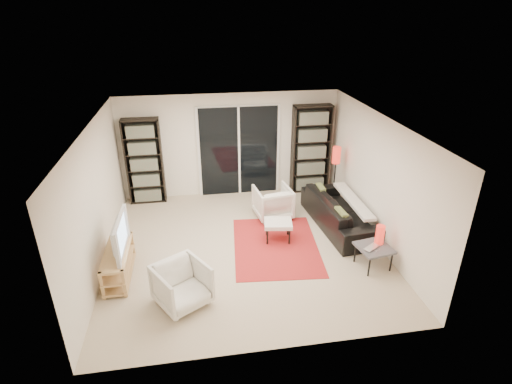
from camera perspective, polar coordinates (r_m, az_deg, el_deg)
floor at (r=7.61m, az=-1.51°, el=-7.92°), size 5.00×5.00×0.00m
wall_back at (r=9.34m, az=-3.72°, el=6.70°), size 5.00×0.02×2.40m
wall_front at (r=4.90m, az=2.45°, el=-11.94°), size 5.00×0.02×2.40m
wall_left at (r=7.17m, az=-21.82°, el=-1.07°), size 0.02×5.00×2.40m
wall_right at (r=7.73m, az=17.07°, el=1.55°), size 0.02×5.00×2.40m
ceiling at (r=6.61m, az=-1.74°, el=9.78°), size 5.00×5.00×0.02m
sliding_door at (r=9.37m, az=-2.45°, el=5.83°), size 1.92×0.08×2.16m
bookshelf_left at (r=9.28m, az=-15.66°, el=4.21°), size 0.80×0.30×1.95m
bookshelf_right at (r=9.59m, az=7.84°, el=6.07°), size 0.90×0.30×2.10m
tv_stand at (r=7.12m, az=-19.05°, el=-9.55°), size 0.39×1.21×0.50m
tv at (r=6.84m, az=-19.51°, el=-5.84°), size 0.15×1.04×0.60m
rug at (r=7.65m, az=2.83°, el=-7.67°), size 1.75×2.25×0.01m
sofa at (r=8.33m, az=11.83°, el=-2.78°), size 1.05×2.26×0.64m
armchair_back at (r=8.51m, az=2.41°, el=-1.46°), size 0.82×0.84×0.68m
armchair_front at (r=6.26m, az=-10.53°, el=-12.93°), size 1.00×1.00×0.67m
ottoman at (r=7.68m, az=3.18°, el=-4.62°), size 0.58×0.50×0.40m
side_table at (r=7.20m, az=16.52°, el=-7.78°), size 0.63×0.63×0.40m
laptop at (r=7.11m, az=16.47°, el=-7.77°), size 0.37×0.33×0.02m
table_lamp at (r=7.23m, az=17.28°, el=-5.82°), size 0.15×0.15×0.34m
floor_lamp at (r=8.98m, az=11.35°, el=4.35°), size 0.20×0.20×1.36m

